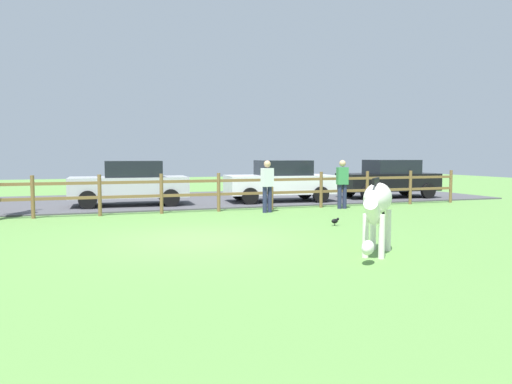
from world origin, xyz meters
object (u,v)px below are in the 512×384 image
Objects in this scene: crow_on_grass at (335,221)px; parked_car_white at (280,181)px; parked_car_silver at (130,183)px; visitor_left_of_tree at (342,182)px; visitor_right_of_tree at (267,184)px; parked_car_black at (389,178)px; zebra at (377,204)px.

parked_car_white is at bearing 80.86° from crow_on_grass.
crow_on_grass is 8.05m from parked_car_silver.
visitor_left_of_tree is 2.80m from visitor_right_of_tree.
visitor_left_of_tree reaches higher than crow_on_grass.
visitor_left_of_tree is (-3.75, -2.84, 0.06)m from parked_car_black.
parked_car_silver is 5.09m from visitor_right_of_tree.
parked_car_black is at bearing 55.02° from zebra.
parked_car_white is (1.01, 6.27, 0.72)m from crow_on_grass.
zebra is 7.00m from visitor_right_of_tree.
visitor_right_of_tree is at bearing 85.90° from zebra.
crow_on_grass is 0.05× the size of parked_car_white.
parked_car_white reaches higher than zebra.
visitor_left_of_tree is at bearing -142.81° from parked_car_black.
parked_car_black is at bearing 47.34° from crow_on_grass.
visitor_right_of_tree is (-1.61, -2.91, 0.06)m from parked_car_white.
parked_car_white is (2.11, 9.89, -0.08)m from zebra.
parked_car_white and parked_car_silver have the same top height.
crow_on_grass is at bearing -121.31° from visitor_left_of_tree.
parked_car_silver is (-4.51, 6.63, 0.72)m from crow_on_grass.
visitor_left_of_tree is at bearing 65.48° from zebra.
parked_car_white is 1.01× the size of parked_car_silver.
parked_car_black reaches higher than zebra.
parked_car_white is 1.00× the size of parked_car_black.
visitor_left_of_tree reaches higher than parked_car_silver.
parked_car_white is at bearing 77.95° from zebra.
parked_car_silver is at bearing 140.15° from visitor_right_of_tree.
parked_car_white is 3.32m from visitor_right_of_tree.
visitor_left_of_tree is at bearing 58.69° from crow_on_grass.
zebra is 0.38× the size of parked_car_black.
parked_car_white is 2.51× the size of visitor_right_of_tree.
parked_car_white is 2.51× the size of visitor_left_of_tree.
zebra is 10.79m from parked_car_silver.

